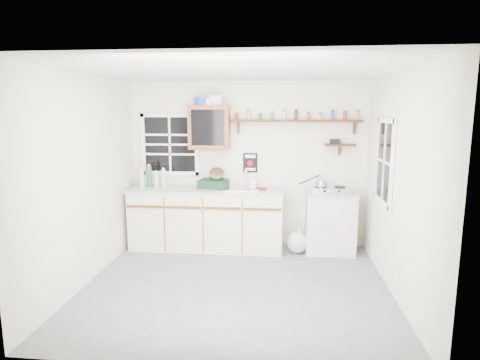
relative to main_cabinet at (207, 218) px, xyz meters
name	(u,v)px	position (x,y,z in m)	size (l,w,h in m)	color
room	(236,183)	(0.58, -1.30, 0.79)	(3.64, 3.24, 2.54)	#5A5B5D
main_cabinet	(207,218)	(0.00, 0.00, 0.00)	(2.31, 0.63, 0.92)	beige
right_cabinet	(330,222)	(1.83, 0.03, -0.01)	(0.73, 0.57, 0.91)	#B7B7B0
sink	(242,189)	(0.54, 0.01, 0.47)	(0.52, 0.44, 0.29)	silver
upper_cabinet	(210,127)	(0.03, 0.14, 1.36)	(0.60, 0.32, 0.65)	brown
upper_cabinet_clutter	(208,101)	(0.01, 0.14, 1.75)	(0.41, 0.24, 0.14)	#183EA1
spice_shelf	(296,120)	(1.32, 0.21, 1.47)	(1.91, 0.18, 0.35)	#321A0D
secondary_shelf	(338,144)	(1.94, 0.22, 1.12)	(0.45, 0.16, 0.24)	#321A0D
warning_sign	(250,163)	(0.63, 0.29, 0.82)	(0.22, 0.02, 0.30)	black
window_back	(170,145)	(-0.62, 0.29, 1.09)	(0.93, 0.03, 0.98)	black
window_right	(385,162)	(2.37, -0.75, 0.99)	(0.03, 0.78, 1.08)	black
water_bottles	(152,178)	(-0.84, 0.03, 0.61)	(0.41, 0.11, 0.35)	#ADBECA
dish_rack	(214,181)	(0.11, 0.06, 0.56)	(0.46, 0.38, 0.31)	#10321E
soap_bottle	(252,182)	(0.68, 0.08, 0.56)	(0.09, 0.09, 0.20)	silver
rag	(261,189)	(0.82, 0.00, 0.47)	(0.15, 0.13, 0.02)	maroon
hotplate	(330,189)	(1.82, 0.01, 0.48)	(0.56, 0.33, 0.08)	silver
saucepan	(321,183)	(1.68, 0.01, 0.57)	(0.40, 0.19, 0.17)	silver
trash_bag	(297,242)	(1.36, -0.12, -0.29)	(0.36, 0.32, 0.41)	beige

